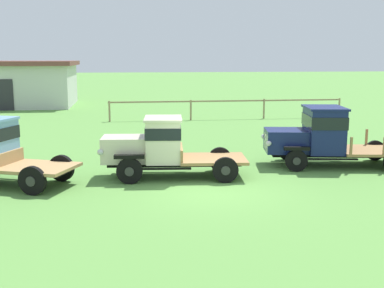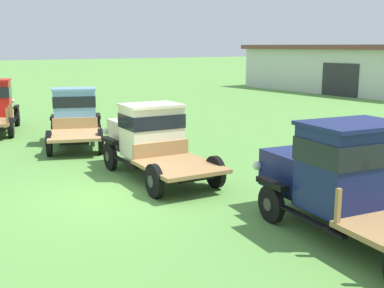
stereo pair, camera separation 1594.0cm
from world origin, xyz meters
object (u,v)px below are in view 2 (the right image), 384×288
(vintage_truck_midrow_center, at_px, (149,137))
(vintage_truck_far_side, at_px, (346,175))
(farm_shed, at_px, (347,68))
(vintage_truck_second_in_line, at_px, (75,116))

(vintage_truck_midrow_center, relative_size, vintage_truck_far_side, 0.89)
(farm_shed, relative_size, vintage_truck_far_side, 2.96)
(vintage_truck_second_in_line, distance_m, vintage_truck_far_side, 11.54)
(farm_shed, height_order, vintage_truck_midrow_center, farm_shed)
(vintage_truck_midrow_center, distance_m, vintage_truck_far_side, 6.20)
(vintage_truck_midrow_center, xyz_separation_m, vintage_truck_far_side, (6.13, 0.94, 0.08))
(vintage_truck_second_in_line, xyz_separation_m, vintage_truck_midrow_center, (5.37, 0.13, 0.01))
(vintage_truck_second_in_line, height_order, vintage_truck_midrow_center, vintage_truck_second_in_line)
(vintage_truck_midrow_center, bearing_deg, vintage_truck_far_side, 8.69)
(farm_shed, relative_size, vintage_truck_midrow_center, 3.32)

